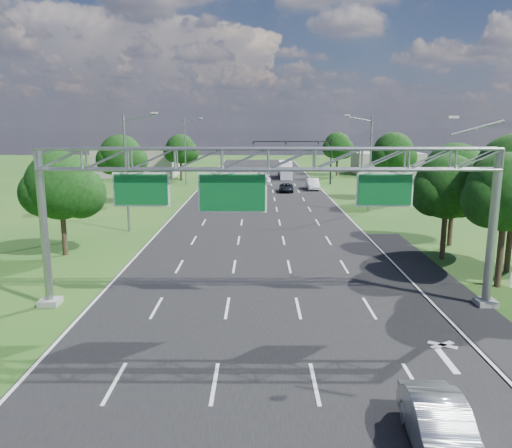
{
  "coord_description": "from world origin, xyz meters",
  "views": [
    {
      "loc": [
        -0.24,
        -12.43,
        9.15
      ],
      "look_at": [
        -0.36,
        15.82,
        3.5
      ],
      "focal_mm": 35.0,
      "sensor_mm": 36.0,
      "label": 1
    }
  ],
  "objects_px": {
    "silver_sedan": "(440,429)",
    "sign_gantry": "(270,171)",
    "box_truck": "(286,170)",
    "traffic_signal": "(308,151)"
  },
  "relations": [
    {
      "from": "silver_sedan",
      "to": "box_truck",
      "type": "xyz_separation_m",
      "value": [
        -0.38,
        74.35,
        0.64
      ]
    },
    {
      "from": "sign_gantry",
      "to": "silver_sedan",
      "type": "bearing_deg",
      "value": -68.74
    },
    {
      "from": "traffic_signal",
      "to": "silver_sedan",
      "type": "distance_m",
      "value": 64.97
    },
    {
      "from": "sign_gantry",
      "to": "box_truck",
      "type": "distance_m",
      "value": 62.97
    },
    {
      "from": "sign_gantry",
      "to": "box_truck",
      "type": "relative_size",
      "value": 3.11
    },
    {
      "from": "sign_gantry",
      "to": "traffic_signal",
      "type": "xyz_separation_m",
      "value": [
        7.15,
        53.0,
        -1.72
      ]
    },
    {
      "from": "traffic_signal",
      "to": "box_truck",
      "type": "relative_size",
      "value": 1.61
    },
    {
      "from": "sign_gantry",
      "to": "box_truck",
      "type": "bearing_deg",
      "value": 86.16
    },
    {
      "from": "traffic_signal",
      "to": "sign_gantry",
      "type": "bearing_deg",
      "value": -97.68
    },
    {
      "from": "silver_sedan",
      "to": "sign_gantry",
      "type": "bearing_deg",
      "value": 115.27
    }
  ]
}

